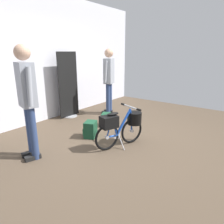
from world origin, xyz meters
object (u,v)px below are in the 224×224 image
object	(u,v)px
handbag_on_floor	(90,129)
floor_banner_stand	(69,89)
visitor_near_wall	(109,77)
visitor_browsing	(27,96)
folding_bike_foreground	(122,125)
backpack_on_floor	(106,120)

from	to	relation	value
handbag_on_floor	floor_banner_stand	bearing A→B (deg)	63.58
visitor_near_wall	visitor_browsing	distance (m)	2.67
folding_bike_foreground	backpack_on_floor	distance (m)	1.10
floor_banner_stand	folding_bike_foreground	xyz separation A→B (m)	(-0.61, -2.05, -0.34)
folding_bike_foreground	visitor_near_wall	size ratio (longest dim) A/B	0.56
visitor_near_wall	backpack_on_floor	bearing A→B (deg)	-145.87
visitor_near_wall	backpack_on_floor	distance (m)	1.28
visitor_browsing	handbag_on_floor	bearing A→B (deg)	-8.93
visitor_browsing	folding_bike_foreground	bearing A→B (deg)	-36.90
floor_banner_stand	visitor_browsing	bearing A→B (deg)	-147.13
visitor_near_wall	visitor_browsing	world-z (taller)	visitor_browsing
folding_bike_foreground	handbag_on_floor	size ratio (longest dim) A/B	2.93
visitor_browsing	backpack_on_floor	world-z (taller)	visitor_browsing
floor_banner_stand	visitor_browsing	xyz separation A→B (m)	(-1.79, -1.16, 0.27)
handbag_on_floor	backpack_on_floor	bearing A→B (deg)	12.25
folding_bike_foreground	visitor_near_wall	distance (m)	2.09
folding_bike_foreground	handbag_on_floor	world-z (taller)	folding_bike_foreground
folding_bike_foreground	visitor_browsing	size ratio (longest dim) A/B	0.55
visitor_near_wall	handbag_on_floor	size ratio (longest dim) A/B	5.21
folding_bike_foreground	visitor_near_wall	bearing A→B (deg)	44.41
floor_banner_stand	handbag_on_floor	xyz separation A→B (m)	(-0.66, -1.34, -0.57)
visitor_browsing	floor_banner_stand	bearing A→B (deg)	32.87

